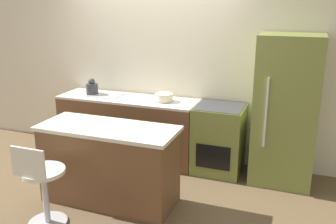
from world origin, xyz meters
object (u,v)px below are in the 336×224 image
object	(u,v)px
oven_range	(219,139)
stool_chair	(42,186)
refrigerator	(286,111)
kettle	(92,88)
mixing_bowl	(164,97)

from	to	relation	value
oven_range	stool_chair	xyz separation A→B (m)	(-1.33, -1.86, -0.01)
oven_range	refrigerator	bearing A→B (deg)	-0.41
oven_range	stool_chair	distance (m)	2.29
refrigerator	kettle	bearing A→B (deg)	-179.85
kettle	stool_chair	bearing A→B (deg)	-74.01
refrigerator	mixing_bowl	bearing A→B (deg)	-179.75
stool_chair	kettle	distance (m)	1.99
stool_chair	mixing_bowl	bearing A→B (deg)	72.85
refrigerator	kettle	world-z (taller)	refrigerator
kettle	refrigerator	bearing A→B (deg)	0.15
refrigerator	kettle	xyz separation A→B (m)	(-2.66, -0.01, 0.07)
oven_range	refrigerator	world-z (taller)	refrigerator
stool_chair	mixing_bowl	xyz separation A→B (m)	(0.57, 1.84, 0.50)
refrigerator	stool_chair	bearing A→B (deg)	-138.97
oven_range	refrigerator	distance (m)	0.92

